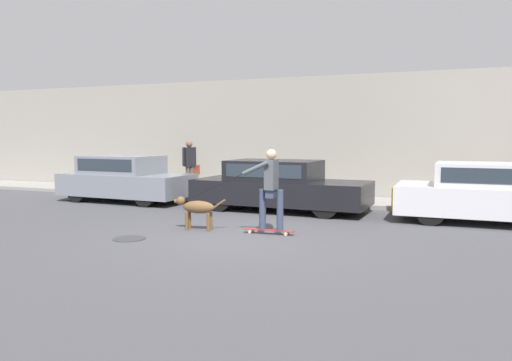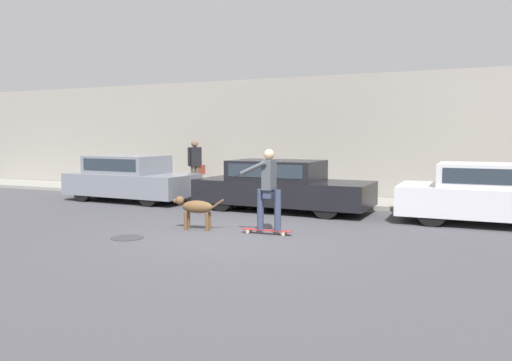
{
  "view_description": "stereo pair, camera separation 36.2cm",
  "coord_description": "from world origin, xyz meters",
  "px_view_note": "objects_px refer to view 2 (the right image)",
  "views": [
    {
      "loc": [
        3.89,
        -8.72,
        1.93
      ],
      "look_at": [
        -0.34,
        1.55,
        0.95
      ],
      "focal_mm": 35.0,
      "sensor_mm": 36.0,
      "label": 1
    },
    {
      "loc": [
        4.22,
        -8.57,
        1.93
      ],
      "look_at": [
        -0.34,
        1.55,
        0.95
      ],
      "focal_mm": 35.0,
      "sensor_mm": 36.0,
      "label": 2
    }
  ],
  "objects_px": {
    "parked_car_2": "(496,195)",
    "skateboarder": "(268,186)",
    "parked_car_0": "(130,179)",
    "pedestrian_with_bag": "(195,163)",
    "dog": "(196,208)",
    "parked_car_1": "(281,186)",
    "fire_hydrant": "(398,199)"
  },
  "relations": [
    {
      "from": "parked_car_2",
      "to": "dog",
      "type": "distance_m",
      "value": 6.53
    },
    {
      "from": "parked_car_1",
      "to": "fire_hydrant",
      "type": "xyz_separation_m",
      "value": [
        2.84,
        0.85,
        -0.28
      ]
    },
    {
      "from": "parked_car_2",
      "to": "skateboarder",
      "type": "xyz_separation_m",
      "value": [
        -4.12,
        -3.04,
        0.31
      ]
    },
    {
      "from": "parked_car_0",
      "to": "parked_car_2",
      "type": "height_order",
      "value": "parked_car_0"
    },
    {
      "from": "pedestrian_with_bag",
      "to": "parked_car_0",
      "type": "bearing_deg",
      "value": -92.29
    },
    {
      "from": "parked_car_1",
      "to": "skateboarder",
      "type": "relative_size",
      "value": 1.91
    },
    {
      "from": "skateboarder",
      "to": "parked_car_0",
      "type": "bearing_deg",
      "value": -31.25
    },
    {
      "from": "skateboarder",
      "to": "parked_car_1",
      "type": "bearing_deg",
      "value": -76.72
    },
    {
      "from": "parked_car_1",
      "to": "parked_car_2",
      "type": "xyz_separation_m",
      "value": [
        5.04,
        -0.0,
        0.01
      ]
    },
    {
      "from": "parked_car_2",
      "to": "fire_hydrant",
      "type": "relative_size",
      "value": 6.13
    },
    {
      "from": "parked_car_0",
      "to": "dog",
      "type": "height_order",
      "value": "parked_car_0"
    },
    {
      "from": "fire_hydrant",
      "to": "skateboarder",
      "type": "bearing_deg",
      "value": -116.31
    },
    {
      "from": "parked_car_2",
      "to": "pedestrian_with_bag",
      "type": "relative_size",
      "value": 2.48
    },
    {
      "from": "parked_car_0",
      "to": "skateboarder",
      "type": "height_order",
      "value": "skateboarder"
    },
    {
      "from": "dog",
      "to": "pedestrian_with_bag",
      "type": "xyz_separation_m",
      "value": [
        -3.17,
        5.24,
        0.59
      ]
    },
    {
      "from": "dog",
      "to": "skateboarder",
      "type": "xyz_separation_m",
      "value": [
        1.56,
        0.18,
        0.5
      ]
    },
    {
      "from": "dog",
      "to": "skateboarder",
      "type": "relative_size",
      "value": 0.46
    },
    {
      "from": "parked_car_1",
      "to": "parked_car_2",
      "type": "bearing_deg",
      "value": 1.35
    },
    {
      "from": "parked_car_1",
      "to": "parked_car_2",
      "type": "relative_size",
      "value": 1.09
    },
    {
      "from": "parked_car_0",
      "to": "dog",
      "type": "distance_m",
      "value": 5.31
    },
    {
      "from": "parked_car_0",
      "to": "dog",
      "type": "bearing_deg",
      "value": -35.68
    },
    {
      "from": "parked_car_0",
      "to": "skateboarder",
      "type": "distance_m",
      "value": 6.54
    },
    {
      "from": "parked_car_2",
      "to": "fire_hydrant",
      "type": "distance_m",
      "value": 2.38
    },
    {
      "from": "parked_car_2",
      "to": "parked_car_0",
      "type": "bearing_deg",
      "value": 179.45
    },
    {
      "from": "dog",
      "to": "skateboarder",
      "type": "height_order",
      "value": "skateboarder"
    },
    {
      "from": "dog",
      "to": "parked_car_1",
      "type": "bearing_deg",
      "value": -108.61
    },
    {
      "from": "parked_car_2",
      "to": "fire_hydrant",
      "type": "height_order",
      "value": "parked_car_2"
    },
    {
      "from": "parked_car_0",
      "to": "parked_car_2",
      "type": "xyz_separation_m",
      "value": [
        9.9,
        -0.0,
        -0.01
      ]
    },
    {
      "from": "dog",
      "to": "parked_car_2",
      "type": "bearing_deg",
      "value": -157.8
    },
    {
      "from": "pedestrian_with_bag",
      "to": "fire_hydrant",
      "type": "distance_m",
      "value": 6.79
    },
    {
      "from": "dog",
      "to": "fire_hydrant",
      "type": "relative_size",
      "value": 1.62
    },
    {
      "from": "parked_car_0",
      "to": "pedestrian_with_bag",
      "type": "bearing_deg",
      "value": 64.16
    }
  ]
}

